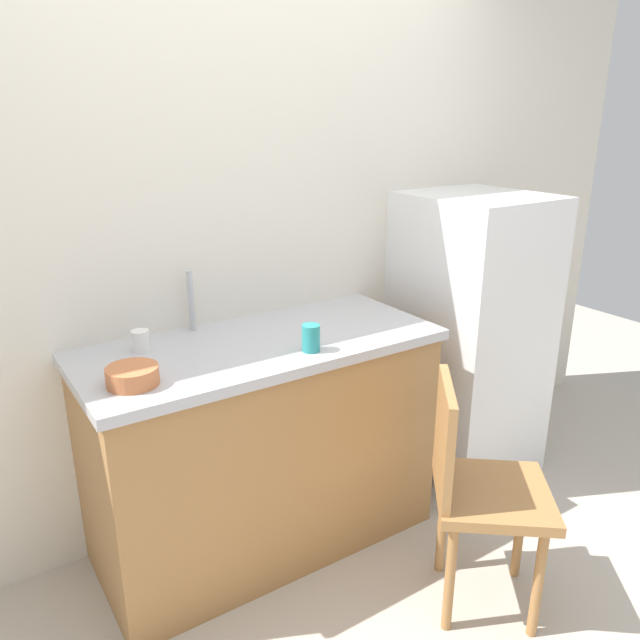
% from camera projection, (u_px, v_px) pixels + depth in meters
% --- Properties ---
extents(ground_plane, '(8.00, 8.00, 0.00)m').
position_uv_depth(ground_plane, '(372.00, 627.00, 2.24)').
color(ground_plane, '#BCB2A3').
extents(back_wall, '(4.80, 0.10, 2.47)m').
position_uv_depth(back_wall, '(235.00, 242.00, 2.63)').
color(back_wall, silver).
rests_on(back_wall, ground_plane).
extents(cabinet_base, '(1.37, 0.60, 0.88)m').
position_uv_depth(cabinet_base, '(263.00, 448.00, 2.57)').
color(cabinet_base, '#A87542').
rests_on(cabinet_base, ground_plane).
extents(countertop, '(1.41, 0.64, 0.04)m').
position_uv_depth(countertop, '(259.00, 345.00, 2.42)').
color(countertop, '#B7B7BC').
rests_on(countertop, cabinet_base).
extents(faucet, '(0.02, 0.02, 0.25)m').
position_uv_depth(faucet, '(191.00, 301.00, 2.48)').
color(faucet, '#B7B7BC').
rests_on(faucet, countertop).
extents(refrigerator, '(0.58, 0.63, 1.40)m').
position_uv_depth(refrigerator, '(468.00, 337.00, 3.07)').
color(refrigerator, white).
rests_on(refrigerator, ground_plane).
extents(chair, '(0.56, 0.56, 0.89)m').
position_uv_depth(chair, '(476.00, 486.00, 2.21)').
color(chair, '#A87542').
rests_on(chair, ground_plane).
extents(terracotta_bowl, '(0.17, 0.17, 0.06)m').
position_uv_depth(terracotta_bowl, '(132.00, 376.00, 2.02)').
color(terracotta_bowl, '#C67042').
rests_on(terracotta_bowl, countertop).
extents(cup_teal, '(0.07, 0.07, 0.10)m').
position_uv_depth(cup_teal, '(311.00, 338.00, 2.29)').
color(cup_teal, teal).
rests_on(cup_teal, countertop).
extents(cup_white, '(0.06, 0.06, 0.08)m').
position_uv_depth(cup_white, '(141.00, 341.00, 2.29)').
color(cup_white, white).
rests_on(cup_white, countertop).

